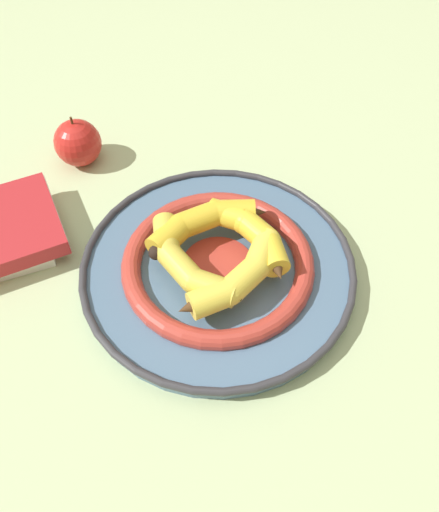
{
  "coord_description": "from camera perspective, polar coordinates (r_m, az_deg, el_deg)",
  "views": [
    {
      "loc": [
        -0.18,
        -0.42,
        0.58
      ],
      "look_at": [
        0.0,
        -0.03,
        0.04
      ],
      "focal_mm": 35.0,
      "sensor_mm": 36.0,
      "label": 1
    }
  ],
  "objects": [
    {
      "name": "banana_c",
      "position": [
        0.71,
        -1.83,
        3.91
      ],
      "size": [
        0.19,
        0.06,
        0.04
      ],
      "rotation": [
        0.0,
        0.0,
        9.46
      ],
      "color": "gold",
      "rests_on": "decorative_bowl"
    },
    {
      "name": "banana_a",
      "position": [
        0.65,
        2.14,
        -2.53
      ],
      "size": [
        0.17,
        0.09,
        0.04
      ],
      "rotation": [
        0.0,
        0.0,
        6.68
      ],
      "color": "yellow",
      "rests_on": "decorative_bowl"
    },
    {
      "name": "apple",
      "position": [
        0.9,
        -15.89,
        12.33
      ],
      "size": [
        0.08,
        0.08,
        0.09
      ],
      "color": "red",
      "rests_on": "ground_plane"
    },
    {
      "name": "banana_b",
      "position": [
        0.7,
        3.83,
        2.56
      ],
      "size": [
        0.08,
        0.17,
        0.04
      ],
      "rotation": [
        0.0,
        0.0,
        8.12
      ],
      "color": "yellow",
      "rests_on": "decorative_bowl"
    },
    {
      "name": "banana_d",
      "position": [
        0.67,
        -4.04,
        -0.63
      ],
      "size": [
        0.08,
        0.19,
        0.03
      ],
      "rotation": [
        0.0,
        0.0,
        11.22
      ],
      "color": "gold",
      "rests_on": "decorative_bowl"
    },
    {
      "name": "ground_plane",
      "position": [
        0.74,
        -1.12,
        -0.4
      ],
      "size": [
        2.8,
        2.8,
        0.0
      ],
      "primitive_type": "plane",
      "color": "#B2C693"
    },
    {
      "name": "decorative_bowl",
      "position": [
        0.71,
        0.0,
        -1.12
      ],
      "size": [
        0.39,
        0.39,
        0.04
      ],
      "color": "slate",
      "rests_on": "ground_plane"
    }
  ]
}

